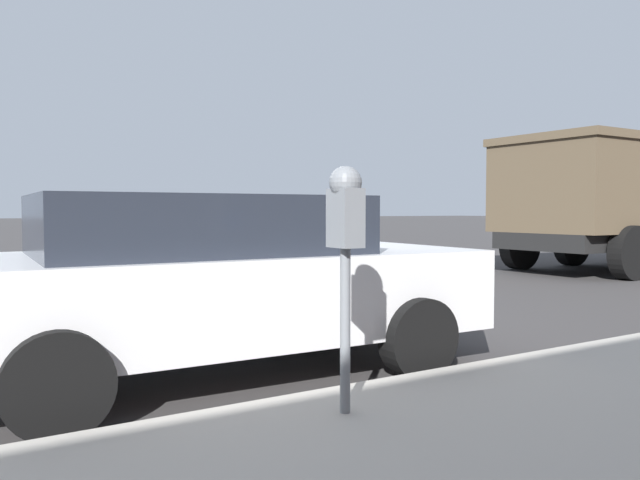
{
  "coord_description": "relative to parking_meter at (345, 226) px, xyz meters",
  "views": [
    {
      "loc": [
        -5.66,
        2.36,
        1.32
      ],
      "look_at": [
        -2.32,
        0.31,
        1.14
      ],
      "focal_mm": 35.0,
      "sensor_mm": 36.0,
      "label": 1
    }
  ],
  "objects": [
    {
      "name": "ground_plane",
      "position": [
        2.68,
        -0.36,
        -1.24
      ],
      "size": [
        220.0,
        220.0,
        0.0
      ],
      "primitive_type": "plane",
      "color": "#3D3A3A"
    },
    {
      "name": "dump_truck",
      "position": [
        5.32,
        -11.61,
        0.38
      ],
      "size": [
        2.97,
        7.49,
        2.83
      ],
      "rotation": [
        0.0,
        0.0,
        3.15
      ],
      "color": "black",
      "rests_on": "ground_plane"
    },
    {
      "name": "car_white",
      "position": [
        1.72,
        0.12,
        -0.47
      ],
      "size": [
        2.16,
        4.32,
        1.44
      ],
      "rotation": [
        0.0,
        0.0,
        3.11
      ],
      "color": "silver",
      "rests_on": "ground_plane"
    },
    {
      "name": "parking_meter",
      "position": [
        0.0,
        0.0,
        0.0
      ],
      "size": [
        0.21,
        0.19,
        1.43
      ],
      "color": "gray",
      "rests_on": "sidewalk"
    }
  ]
}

